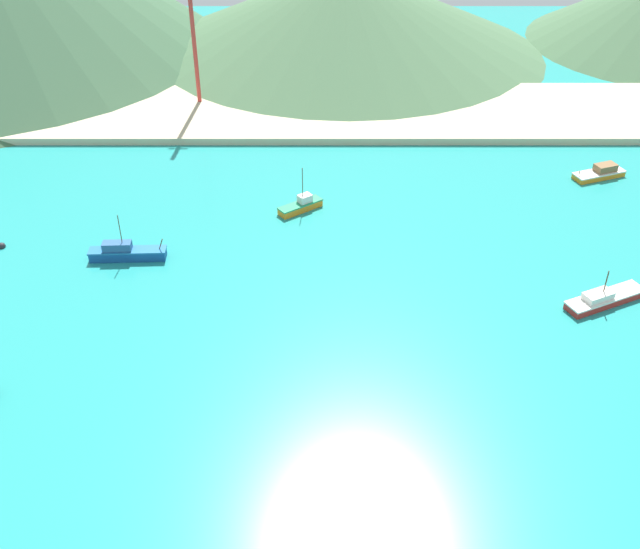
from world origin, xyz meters
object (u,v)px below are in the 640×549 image
Objects in this scene: fishing_boat_2 at (129,252)px; fishing_boat_6 at (603,173)px; radio_tower at (195,19)px; fishing_boat_3 at (304,205)px; buoy_1 at (5,245)px; fishing_boat_7 at (607,299)px.

fishing_boat_6 is (68.72, 22.93, -0.21)m from fishing_boat_2.
fishing_boat_2 is 53.12m from radio_tower.
fishing_boat_3 is 6.71× the size of buoy_1.
fishing_boat_3 is at bearing 29.42° from fishing_boat_2.
buoy_1 is (-86.01, -20.18, -0.57)m from fishing_boat_6.
radio_tower reaches higher than fishing_boat_6.
fishing_boat_3 is 0.21× the size of radio_tower.
fishing_boat_3 is 0.62× the size of fishing_boat_7.
radio_tower is at bearing 86.69° from fishing_boat_2.
fishing_boat_6 is 73.08m from radio_tower.
radio_tower is at bearing 157.02° from fishing_boat_6.
fishing_boat_2 is 1.16× the size of fishing_boat_6.
fishing_boat_3 is at bearing -167.50° from fishing_boat_6.
fishing_boat_6 is 88.35m from buoy_1.
fishing_boat_3 is 47.35m from fishing_boat_6.
fishing_boat_3 is 0.76× the size of fishing_boat_6.
fishing_boat_3 is 42.96m from fishing_boat_7.
radio_tower is (20.23, 48.08, 15.92)m from buoy_1.
fishing_boat_3 reaches higher than fishing_boat_2.
fishing_boat_3 is at bearing 14.02° from buoy_1.
buoy_1 is at bearing 170.97° from fishing_boat_2.
fishing_boat_7 is 84.02m from radio_tower.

